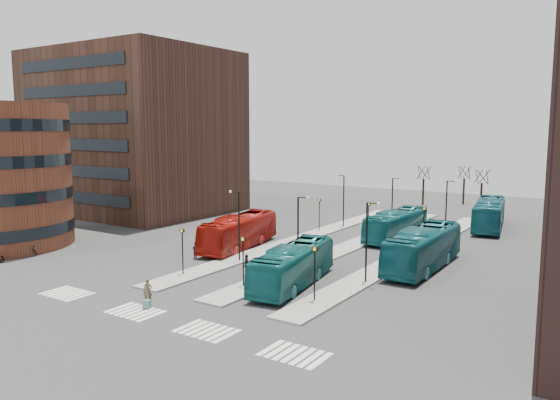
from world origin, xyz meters
The scene contains 20 objects.
ground centered at (0.00, 0.00, 0.00)m, with size 160.00×160.00×0.00m, color #2F2F32.
island_left centered at (-4.00, 30.00, 0.07)m, with size 2.50×45.00×0.15m, color gray.
island_mid centered at (2.00, 30.00, 0.07)m, with size 2.50×45.00×0.15m, color gray.
island_right centered at (8.00, 30.00, 0.07)m, with size 2.50×45.00×0.15m, color gray.
suitcase centered at (-0.78, 4.81, 0.29)m, with size 0.47×0.37×0.59m, color navy.
red_bus centered at (-6.87, 22.48, 1.63)m, with size 2.73×11.69×3.26m, color #9D140C.
teal_bus_a centered at (4.34, 14.53, 1.54)m, with size 2.59×11.05×3.08m, color #13605F.
teal_bus_b centered at (4.39, 34.76, 1.57)m, with size 2.63×11.24×3.13m, color #136062.
teal_bus_c centered at (10.74, 24.67, 1.73)m, with size 2.90×12.39×3.45m, color #135B63.
teal_bus_d centered at (11.10, 46.50, 1.74)m, with size 2.93×12.51×3.48m, color #145B68.
traveller centered at (-1.58, 5.65, 0.83)m, with size 0.60×0.40×1.65m, color brown.
commuter_a centered at (-7.42, 16.86, 0.77)m, with size 0.75×0.59×1.55m, color black.
commuter_b centered at (-0.27, 14.87, 0.85)m, with size 1.00×0.42×1.70m, color black.
commuter_c centered at (1.10, 17.82, 0.76)m, with size 0.99×0.57×1.53m, color black.
bicycle_far centered at (-21.00, 9.40, 0.50)m, with size 0.66×1.89×0.99m, color gray.
crosswalk_stripes centered at (1.75, 4.00, 0.01)m, with size 22.35×2.40×0.01m.
office_block centered at (-34.00, 33.98, 11.00)m, with size 25.00×20.12×22.00m.
sign_poles centered at (1.60, 23.00, 2.41)m, with size 12.45×22.12×3.65m.
lamp_posts centered at (2.64, 28.00, 3.58)m, with size 14.04×20.24×6.12m.
bare_trees centered at (2.67, 62.67, 2.72)m, with size 10.97×8.14×5.90m.
Camera 1 is at (25.21, -18.92, 11.64)m, focal length 35.00 mm.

